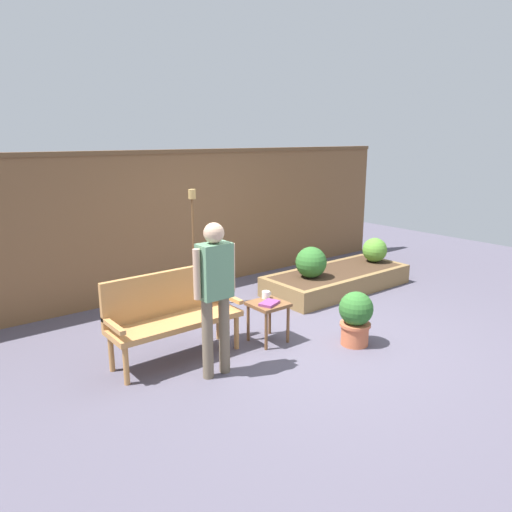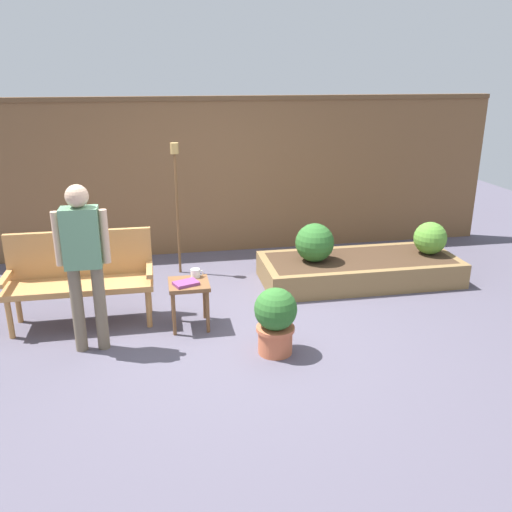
{
  "view_description": "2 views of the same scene",
  "coord_description": "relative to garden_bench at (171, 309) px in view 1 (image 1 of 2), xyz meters",
  "views": [
    {
      "loc": [
        -3.8,
        -3.88,
        2.34
      ],
      "look_at": [
        -0.13,
        0.73,
        0.89
      ],
      "focal_mm": 34.1,
      "sensor_mm": 36.0,
      "label": 1
    },
    {
      "loc": [
        -0.64,
        -4.8,
        2.46
      ],
      "look_at": [
        0.39,
        0.65,
        0.55
      ],
      "focal_mm": 37.64,
      "sensor_mm": 36.0,
      "label": 2
    }
  ],
  "objects": [
    {
      "name": "ground_plane",
      "position": [
        1.45,
        -0.53,
        -0.54
      ],
      "size": [
        14.0,
        14.0,
        0.0
      ],
      "primitive_type": "plane",
      "color": "#514C5B"
    },
    {
      "name": "person_by_bench",
      "position": [
        0.14,
        -0.65,
        0.39
      ],
      "size": [
        0.47,
        0.2,
        1.56
      ],
      "color": "#70604C",
      "rests_on": "ground_plane"
    },
    {
      "name": "shrub_near_bench",
      "position": [
        2.63,
        0.53,
        -0.01
      ],
      "size": [
        0.46,
        0.46,
        0.46
      ],
      "color": "brown",
      "rests_on": "raised_planter_bed"
    },
    {
      "name": "potted_boxwood",
      "position": [
        1.8,
        -1.03,
        -0.2
      ],
      "size": [
        0.39,
        0.39,
        0.63
      ],
      "color": "#C66642",
      "rests_on": "ground_plane"
    },
    {
      "name": "shrub_far_corner",
      "position": [
        4.12,
        0.53,
        -0.04
      ],
      "size": [
        0.4,
        0.4,
        0.4
      ],
      "color": "brown",
      "rests_on": "raised_planter_bed"
    },
    {
      "name": "book_on_table",
      "position": [
        1.04,
        -0.4,
        -0.05
      ],
      "size": [
        0.27,
        0.23,
        0.03
      ],
      "primitive_type": "cube",
      "rotation": [
        0.0,
        0.0,
        0.37
      ],
      "color": "#7F3875",
      "rests_on": "side_table"
    },
    {
      "name": "fence_back",
      "position": [
        1.45,
        2.07,
        0.55
      ],
      "size": [
        8.4,
        0.14,
        2.16
      ],
      "color": "brown",
      "rests_on": "ground_plane"
    },
    {
      "name": "raised_planter_bed",
      "position": [
        3.21,
        0.53,
        -0.39
      ],
      "size": [
        2.4,
        1.0,
        0.3
      ],
      "color": "olive",
      "rests_on": "ground_plane"
    },
    {
      "name": "side_table",
      "position": [
        1.07,
        -0.34,
        -0.15
      ],
      "size": [
        0.4,
        0.4,
        0.48
      ],
      "color": "brown",
      "rests_on": "ground_plane"
    },
    {
      "name": "cup_on_table",
      "position": [
        1.15,
        -0.21,
        -0.02
      ],
      "size": [
        0.13,
        0.1,
        0.09
      ],
      "color": "white",
      "rests_on": "side_table"
    },
    {
      "name": "tiki_torch",
      "position": [
        1.05,
        1.25,
        0.59
      ],
      "size": [
        0.1,
        0.1,
        1.66
      ],
      "color": "brown",
      "rests_on": "ground_plane"
    },
    {
      "name": "garden_bench",
      "position": [
        0.0,
        0.0,
        0.0
      ],
      "size": [
        1.44,
        0.48,
        0.94
      ],
      "color": "#B77F47",
      "rests_on": "ground_plane"
    }
  ]
}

